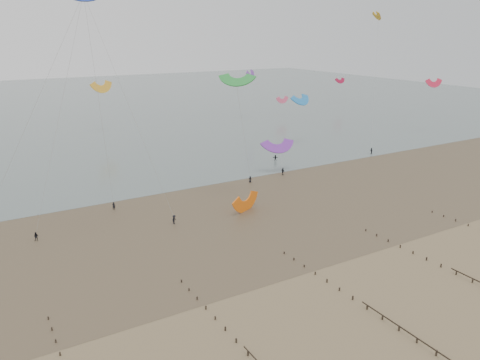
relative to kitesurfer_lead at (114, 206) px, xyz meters
name	(u,v)px	position (x,y,z in m)	size (l,w,h in m)	color
ground	(311,295)	(14.26, -45.44, -0.83)	(500.00, 500.00, 0.00)	brown
sea_and_shore	(183,218)	(10.18, -11.03, -0.83)	(500.00, 665.00, 0.03)	#475654
kitesurfer_lead	(114,206)	(0.00, 0.00, 0.00)	(0.61, 0.40, 1.67)	black
kitesurfers	(244,180)	(31.49, 1.50, 0.03)	(100.69, 28.94, 1.88)	black
grounded_kite	(246,211)	(22.81, -13.86, -0.83)	(7.17, 3.76, 5.46)	orange
kites_airborne	(54,86)	(-1.20, 47.65, 19.37)	(226.25, 122.37, 42.11)	#F0244A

